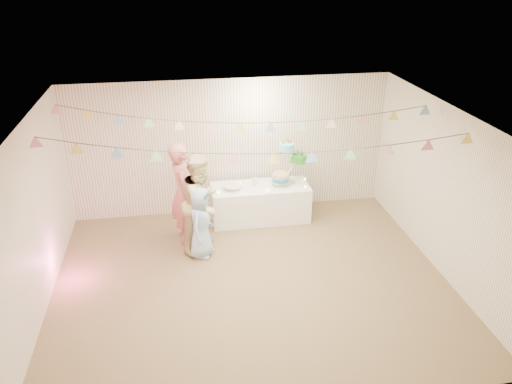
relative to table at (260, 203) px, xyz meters
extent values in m
plane|color=brown|center=(-0.48, -2.00, -0.34)|extent=(6.00, 6.00, 0.00)
plane|color=silver|center=(-0.48, -2.00, 2.26)|extent=(6.00, 6.00, 0.00)
plane|color=white|center=(-0.48, 0.50, 0.96)|extent=(6.00, 6.00, 0.00)
plane|color=white|center=(-0.48, -4.50, 0.96)|extent=(6.00, 6.00, 0.00)
plane|color=white|center=(-3.48, -2.00, 0.96)|extent=(5.00, 5.00, 0.00)
plane|color=white|center=(2.52, -2.00, 0.96)|extent=(5.00, 5.00, 0.00)
cube|color=white|center=(0.00, 0.00, 0.00)|extent=(1.82, 0.73, 0.68)
cylinder|color=white|center=(-0.52, -0.05, 0.42)|extent=(0.34, 0.34, 0.02)
imported|color=#BF6A63|center=(-1.43, -0.51, 0.56)|extent=(0.48, 0.69, 1.81)
imported|color=#D5C683|center=(-1.14, -0.85, 0.52)|extent=(1.02, 1.06, 1.73)
imported|color=#97BAD6|center=(-1.18, -1.09, 0.28)|extent=(0.60, 0.71, 1.24)
cylinder|color=#FFD88C|center=(-0.80, -0.15, 0.36)|extent=(0.04, 0.04, 0.03)
cylinder|color=#FFD88C|center=(-0.35, 0.18, 0.36)|extent=(0.04, 0.04, 0.03)
cylinder|color=#FFD88C|center=(0.10, -0.22, 0.36)|extent=(0.04, 0.04, 0.03)
cylinder|color=#FFD88C|center=(0.35, 0.22, 0.36)|extent=(0.04, 0.04, 0.03)
cylinder|color=#FFD88C|center=(0.82, -0.18, 0.36)|extent=(0.04, 0.04, 0.03)
cylinder|color=#FFD88C|center=(0.90, 0.15, 0.36)|extent=(0.04, 0.04, 0.03)
cylinder|color=#FFD88C|center=(0.36, 0.07, 0.36)|extent=(0.04, 0.04, 0.03)
camera|label=1|loc=(-1.48, -8.29, 4.25)|focal=35.00mm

